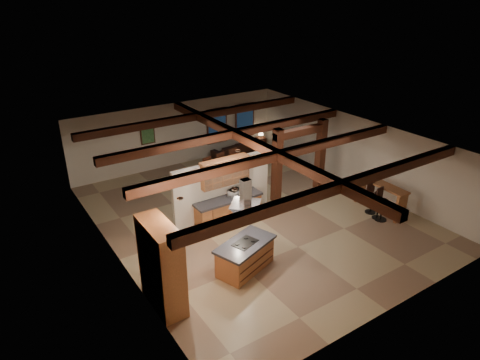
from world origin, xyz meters
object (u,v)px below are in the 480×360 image
object	(u,v)px
kitchen_island	(245,256)
sofa	(232,149)
dining_table	(229,177)
bar_counter	(380,192)

from	to	relation	value
kitchen_island	sofa	bearing A→B (deg)	59.80
dining_table	sofa	xyz separation A→B (m)	(1.88, 2.65, 0.02)
bar_counter	dining_table	bearing A→B (deg)	123.49
sofa	bar_counter	bearing A→B (deg)	92.56
kitchen_island	bar_counter	distance (m)	6.15
sofa	dining_table	bearing A→B (deg)	46.34
dining_table	bar_counter	bearing A→B (deg)	-59.65
bar_counter	kitchen_island	bearing A→B (deg)	-177.58
kitchen_island	sofa	world-z (taller)	kitchen_island
kitchen_island	sofa	xyz separation A→B (m)	(4.66, 8.00, -0.15)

